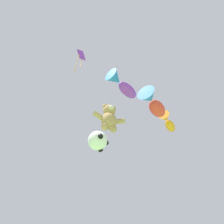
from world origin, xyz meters
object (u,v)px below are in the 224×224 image
Objects in this scene: fish_kite_tangerine at (168,122)px; fish_kite_violet at (122,85)px; fish_kite_crimson at (153,103)px; diamond_kite at (81,57)px; teddy_bear_kite at (109,118)px; soccer_ball_kite at (98,141)px.

fish_kite_violet is at bearing -154.37° from fish_kite_tangerine.
fish_kite_crimson is 5.56m from diamond_kite.
fish_kite_crimson is at bearing -6.15° from teddy_bear_kite.
soccer_ball_kite is 0.38× the size of fish_kite_crimson.
fish_kite_tangerine reaches higher than fish_kite_violet.
fish_kite_violet is 0.86× the size of diamond_kite.
fish_kite_tangerine reaches higher than soccer_ball_kite.
fish_kite_tangerine reaches higher than fish_kite_crimson.
fish_kite_crimson is at bearing -145.37° from fish_kite_tangerine.
teddy_bear_kite is at bearing 108.01° from fish_kite_violet.
diamond_kite reaches higher than fish_kite_tangerine.
fish_kite_violet is at bearing -9.26° from diamond_kite.
fish_kite_tangerine is (4.79, 2.30, 0.66)m from fish_kite_violet.
fish_kite_crimson is at bearing 3.55° from diamond_kite.
diamond_kite is (-1.73, -0.65, 5.79)m from soccer_ball_kite.
fish_kite_violet is 3.53m from diamond_kite.
soccer_ball_kite is at bearing 128.84° from fish_kite_violet.
fish_kite_violet is 5.35m from fish_kite_tangerine.
fish_kite_tangerine is (5.66, 1.22, 4.09)m from soccer_ball_kite.
soccer_ball_kite is 7.09m from fish_kite_tangerine.
soccer_ball_kite is 0.43× the size of fish_kite_violet.
fish_kite_tangerine is at bearing 34.63° from fish_kite_crimson.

